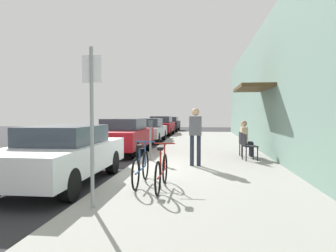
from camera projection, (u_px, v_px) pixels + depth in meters
ground_plane at (127, 171)px, 8.87m from camera, size 60.00×60.00×0.00m
sidewalk_slab at (205, 160)px, 10.60m from camera, size 4.50×32.00×0.12m
building_facade at (278, 85)px, 10.23m from camera, size 1.40×32.00×5.24m
parked_car_0 at (63, 154)px, 7.22m from camera, size 1.80×4.40×1.37m
parked_car_1 at (124, 136)px, 12.74m from camera, size 1.80×4.40×1.45m
parked_car_2 at (148, 130)px, 18.20m from camera, size 1.80×4.40×1.39m
parked_car_3 at (161, 125)px, 24.04m from camera, size 1.80×4.40×1.47m
parked_car_4 at (170, 123)px, 29.93m from camera, size 1.80×4.40×1.37m
parking_meter at (150, 137)px, 10.13m from camera, size 0.12×0.10×1.32m
street_sign at (92, 114)px, 4.95m from camera, size 0.32×0.06×2.60m
bicycle_0 at (141, 168)px, 6.65m from camera, size 0.46×1.71×0.90m
bicycle_1 at (162, 172)px, 6.22m from camera, size 0.46×1.71×0.90m
cafe_chair_0 at (248, 145)px, 10.15m from camera, size 0.52×0.52×0.87m
cafe_chair_1 at (244, 142)px, 11.07m from camera, size 0.47×0.47×0.87m
seated_patron_1 at (246, 137)px, 11.06m from camera, size 0.44×0.38×1.29m
pedestrian_standing at (195, 132)px, 9.04m from camera, size 0.36×0.22×1.70m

